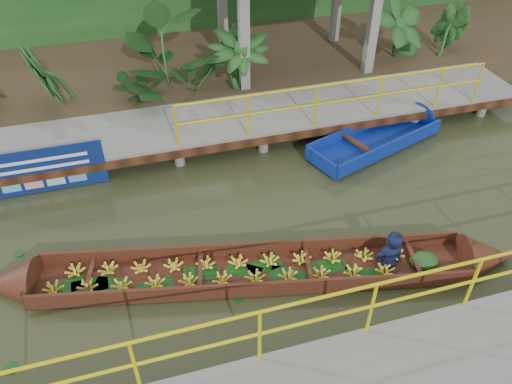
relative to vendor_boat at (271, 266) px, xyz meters
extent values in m
plane|color=#272E17|center=(0.00, 1.11, -0.21)|extent=(80.00, 80.00, 0.00)
cube|color=#34271A|center=(0.00, 8.61, 0.01)|extent=(30.00, 8.00, 0.45)
cube|color=slate|center=(0.00, 4.61, 0.29)|extent=(16.00, 2.00, 0.15)
cube|color=black|center=(0.00, 3.61, 0.21)|extent=(16.00, 0.12, 0.18)
cylinder|color=yellow|center=(2.75, 3.66, 1.36)|extent=(7.50, 0.05, 0.05)
cylinder|color=yellow|center=(2.75, 3.66, 0.91)|extent=(7.50, 0.05, 0.05)
cylinder|color=yellow|center=(2.75, 3.66, 0.86)|extent=(0.05, 0.05, 1.00)
cylinder|color=slate|center=(-4.00, 3.81, 0.01)|extent=(0.24, 0.24, 0.55)
cylinder|color=slate|center=(-4.00, 5.41, 0.01)|extent=(0.24, 0.24, 0.55)
cylinder|color=slate|center=(-2.00, 3.81, 0.01)|extent=(0.24, 0.24, 0.55)
cylinder|color=slate|center=(-2.00, 5.41, 0.01)|extent=(0.24, 0.24, 0.55)
cylinder|color=slate|center=(0.00, 3.81, 0.01)|extent=(0.24, 0.24, 0.55)
cylinder|color=slate|center=(0.00, 5.41, 0.01)|extent=(0.24, 0.24, 0.55)
cylinder|color=slate|center=(2.00, 3.81, 0.01)|extent=(0.24, 0.24, 0.55)
cylinder|color=slate|center=(2.00, 5.41, 0.01)|extent=(0.24, 0.24, 0.55)
cylinder|color=slate|center=(4.00, 3.81, 0.01)|extent=(0.24, 0.24, 0.55)
cylinder|color=slate|center=(4.00, 5.41, 0.01)|extent=(0.24, 0.24, 0.55)
cylinder|color=slate|center=(6.00, 3.81, 0.01)|extent=(0.24, 0.24, 0.55)
cylinder|color=slate|center=(6.00, 5.41, 0.01)|extent=(0.24, 0.24, 0.55)
cylinder|color=slate|center=(0.00, 3.81, 0.01)|extent=(0.24, 0.24, 0.55)
cylinder|color=yellow|center=(1.00, -1.94, 1.44)|extent=(10.00, 0.05, 0.05)
cylinder|color=yellow|center=(1.00, -1.94, 0.99)|extent=(10.00, 0.05, 0.05)
cylinder|color=yellow|center=(1.00, -1.94, 0.94)|extent=(0.05, 0.05, 1.00)
cube|color=slate|center=(1.20, 6.21, 1.39)|extent=(0.25, 0.25, 2.80)
cube|color=slate|center=(4.80, 6.21, 1.39)|extent=(0.25, 0.25, 2.80)
cube|color=slate|center=(1.20, 8.61, 1.39)|extent=(0.25, 0.25, 2.80)
cube|color=slate|center=(4.80, 8.61, 1.39)|extent=(0.25, 0.25, 2.80)
cube|color=#3D1810|center=(-0.29, 0.06, -0.16)|extent=(7.60, 2.50, 0.06)
cube|color=#3D1810|center=(-0.19, 0.52, -0.03)|extent=(7.42, 1.63, 0.32)
cube|color=#3D1810|center=(-0.39, -0.40, -0.03)|extent=(7.42, 1.63, 0.32)
cone|color=#3D1810|center=(-4.41, 0.94, -0.08)|extent=(1.11, 1.09, 0.91)
cone|color=#3D1810|center=(3.83, -0.81, -0.08)|extent=(1.11, 1.09, 0.91)
ellipsoid|color=#144119|center=(2.67, -0.57, -0.06)|extent=(0.60, 0.52, 0.25)
imported|color=black|center=(2.03, -0.43, 0.67)|extent=(0.59, 0.39, 1.59)
cube|color=navy|center=(3.60, 3.21, -0.10)|extent=(3.56, 2.09, 0.11)
cube|color=navy|center=(3.43, 3.69, 0.04)|extent=(3.24, 1.19, 0.34)
cube|color=navy|center=(3.77, 2.73, 0.04)|extent=(3.24, 1.19, 0.34)
cube|color=navy|center=(1.99, 2.65, 0.04)|extent=(0.40, 0.99, 0.34)
cone|color=navy|center=(5.43, 3.85, -0.03)|extent=(0.96, 1.13, 0.95)
cube|color=black|center=(3.07, 3.02, 0.08)|extent=(0.45, 1.00, 0.06)
cube|color=navy|center=(-4.27, 3.59, 0.34)|extent=(3.36, 0.03, 1.05)
cube|color=white|center=(-4.27, 3.57, 0.61)|extent=(2.73, 0.01, 0.07)
cube|color=white|center=(-4.27, 3.57, 0.41)|extent=(2.73, 0.01, 0.07)
imported|color=#144119|center=(-3.43, 6.41, 1.04)|extent=(1.29, 1.29, 1.61)
imported|color=#144119|center=(-0.93, 6.41, 1.04)|extent=(1.29, 1.29, 1.61)
imported|color=#144119|center=(1.07, 6.41, 1.04)|extent=(1.29, 1.29, 1.61)
imported|color=#144119|center=(6.07, 6.41, 1.04)|extent=(1.29, 1.29, 1.61)
imported|color=#144119|center=(7.57, 6.41, 1.04)|extent=(1.29, 1.29, 1.61)
camera|label=1|loc=(-1.92, -5.65, 6.46)|focal=35.00mm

